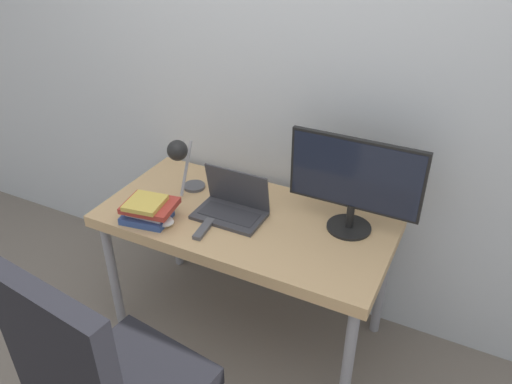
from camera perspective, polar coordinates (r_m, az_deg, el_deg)
The scene contains 9 objects.
ground_plane at distance 2.71m, azimuth -4.69°, elevation -19.68°, with size 12.00×12.00×0.00m, color #70665B.
wall_back at distance 2.51m, azimuth 3.13°, elevation 12.76°, with size 8.00×0.05×2.60m.
desk at distance 2.46m, azimuth -1.21°, elevation -4.13°, with size 1.42×0.70×0.74m.
laptop at distance 2.42m, azimuth -2.76°, elevation -1.62°, with size 0.34×0.21×0.22m.
monitor at distance 2.25m, azimuth 11.20°, elevation 1.36°, with size 0.60×0.21×0.46m.
desk_lamp at distance 2.50m, azimuth -8.60°, elevation 3.94°, with size 0.11×0.23×0.33m.
book_stack at distance 2.43m, azimuth -12.24°, elevation -1.99°, with size 0.27×0.23×0.11m.
tv_remote at distance 2.34m, azimuth -5.99°, elevation -4.22°, with size 0.06×0.17×0.02m.
game_controller at distance 2.41m, azimuth -10.95°, elevation -3.15°, with size 0.15×0.10×0.04m.
Camera 1 is at (0.94, -1.42, 2.10)m, focal length 35.00 mm.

